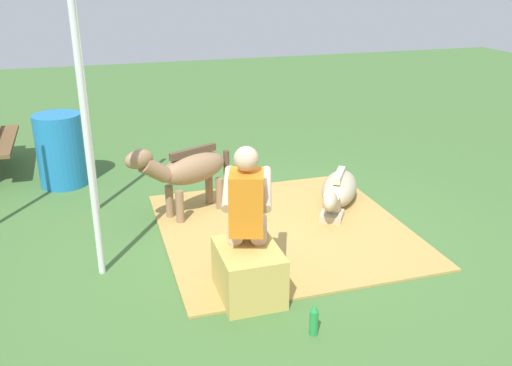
# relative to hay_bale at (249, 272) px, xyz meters

# --- Properties ---
(ground_plane) EXTENTS (24.00, 24.00, 0.00)m
(ground_plane) POSITION_rel_hay_bale_xyz_m (0.95, -0.56, -0.23)
(ground_plane) COLOR #426B33
(hay_patch) EXTENTS (2.64, 2.58, 0.02)m
(hay_patch) POSITION_rel_hay_bale_xyz_m (1.12, -0.72, -0.21)
(hay_patch) COLOR #AD8C47
(hay_patch) RESTS_ON ground
(hay_bale) EXTENTS (0.64, 0.51, 0.45)m
(hay_bale) POSITION_rel_hay_bale_xyz_m (0.00, 0.00, 0.00)
(hay_bale) COLOR tan
(hay_bale) RESTS_ON ground
(person_seated) EXTENTS (0.72, 0.55, 1.33)m
(person_seated) POSITION_rel_hay_bale_xyz_m (0.16, -0.04, 0.51)
(person_seated) COLOR #D8AD8C
(person_seated) RESTS_ON ground
(pony_standing) EXTENTS (0.76, 1.25, 0.92)m
(pony_standing) POSITION_rel_hay_bale_xyz_m (1.77, 0.19, 0.33)
(pony_standing) COLOR #8C6B4C
(pony_standing) RESTS_ON ground
(pony_lying) EXTENTS (1.26, 0.97, 0.42)m
(pony_lying) POSITION_rel_hay_bale_xyz_m (1.54, -1.56, -0.04)
(pony_lying) COLOR tan
(pony_lying) RESTS_ON ground
(soda_bottle) EXTENTS (0.07, 0.07, 0.27)m
(soda_bottle) POSITION_rel_hay_bale_xyz_m (-0.67, -0.33, -0.10)
(soda_bottle) COLOR #268C3F
(soda_bottle) RESTS_ON ground
(water_barrel) EXTENTS (0.60, 0.60, 0.94)m
(water_barrel) POSITION_rel_hay_bale_xyz_m (3.23, 1.56, 0.24)
(water_barrel) COLOR #1E72B2
(water_barrel) RESTS_ON ground
(tent_pole_left) EXTENTS (0.06, 0.06, 2.50)m
(tent_pole_left) POSITION_rel_hay_bale_xyz_m (0.77, 1.20, 1.03)
(tent_pole_left) COLOR silver
(tent_pole_left) RESTS_ON ground
(tent_pole_right) EXTENTS (0.06, 0.06, 2.50)m
(tent_pole_right) POSITION_rel_hay_bale_xyz_m (2.28, 1.19, 1.03)
(tent_pole_right) COLOR silver
(tent_pole_right) RESTS_ON ground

